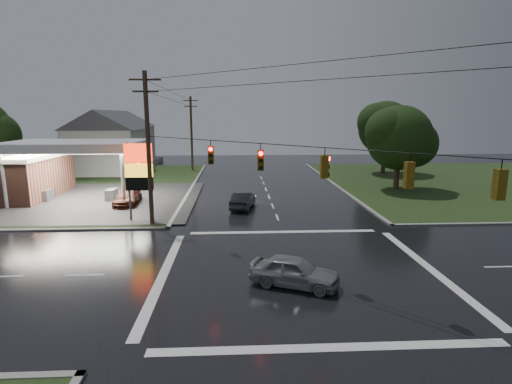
{
  "coord_description": "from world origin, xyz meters",
  "views": [
    {
      "loc": [
        -3.24,
        -19.52,
        8.05
      ],
      "look_at": [
        -1.93,
        6.23,
        3.0
      ],
      "focal_mm": 28.0,
      "sensor_mm": 36.0,
      "label": 1
    }
  ],
  "objects_px": {
    "utility_pole_n": "(191,133)",
    "tree_ne_near": "(401,138)",
    "gas_station": "(3,172)",
    "car_pump": "(128,197)",
    "house_far": "(122,136)",
    "utility_pole_nw": "(148,147)",
    "car_crossing": "(295,271)",
    "car_north": "(243,200)",
    "house_near": "(105,141)",
    "tree_ne_far": "(387,128)",
    "pylon_sign": "(139,169)"
  },
  "relations": [
    {
      "from": "utility_pole_n",
      "to": "tree_ne_near",
      "type": "xyz_separation_m",
      "value": [
        23.64,
        -16.01,
        0.09
      ]
    },
    {
      "from": "gas_station",
      "to": "car_pump",
      "type": "relative_size",
      "value": 5.58
    },
    {
      "from": "house_far",
      "to": "tree_ne_near",
      "type": "relative_size",
      "value": 1.23
    },
    {
      "from": "utility_pole_nw",
      "to": "car_crossing",
      "type": "height_order",
      "value": "utility_pole_nw"
    },
    {
      "from": "tree_ne_near",
      "to": "car_north",
      "type": "distance_m",
      "value": 19.12
    },
    {
      "from": "gas_station",
      "to": "house_near",
      "type": "bearing_deg",
      "value": 73.83
    },
    {
      "from": "gas_station",
      "to": "house_near",
      "type": "xyz_separation_m",
      "value": [
        4.73,
        16.3,
        1.86
      ]
    },
    {
      "from": "utility_pole_n",
      "to": "car_pump",
      "type": "xyz_separation_m",
      "value": [
        -3.5,
        -21.86,
        -4.79
      ]
    },
    {
      "from": "utility_pole_n",
      "to": "house_near",
      "type": "xyz_separation_m",
      "value": [
        -11.45,
        -2.0,
        -1.06
      ]
    },
    {
      "from": "tree_ne_far",
      "to": "house_near",
      "type": "bearing_deg",
      "value": 176.99
    },
    {
      "from": "utility_pole_n",
      "to": "house_far",
      "type": "xyz_separation_m",
      "value": [
        -12.45,
        10.0,
        -1.06
      ]
    },
    {
      "from": "car_pump",
      "to": "gas_station",
      "type": "bearing_deg",
      "value": 162.32
    },
    {
      "from": "pylon_sign",
      "to": "house_near",
      "type": "height_order",
      "value": "house_near"
    },
    {
      "from": "utility_pole_nw",
      "to": "tree_ne_far",
      "type": "height_order",
      "value": "utility_pole_nw"
    },
    {
      "from": "tree_ne_far",
      "to": "car_pump",
      "type": "relative_size",
      "value": 2.09
    },
    {
      "from": "utility_pole_nw",
      "to": "house_near",
      "type": "distance_m",
      "value": 28.9
    },
    {
      "from": "gas_station",
      "to": "pylon_sign",
      "type": "relative_size",
      "value": 4.37
    },
    {
      "from": "gas_station",
      "to": "car_north",
      "type": "height_order",
      "value": "gas_station"
    },
    {
      "from": "house_far",
      "to": "car_crossing",
      "type": "height_order",
      "value": "house_far"
    },
    {
      "from": "pylon_sign",
      "to": "tree_ne_far",
      "type": "bearing_deg",
      "value": 40.35
    },
    {
      "from": "utility_pole_n",
      "to": "tree_ne_far",
      "type": "bearing_deg",
      "value": -8.55
    },
    {
      "from": "tree_ne_near",
      "to": "gas_station",
      "type": "bearing_deg",
      "value": -176.7
    },
    {
      "from": "car_north",
      "to": "house_near",
      "type": "bearing_deg",
      "value": -37.65
    },
    {
      "from": "pylon_sign",
      "to": "tree_ne_far",
      "type": "xyz_separation_m",
      "value": [
        27.65,
        23.49,
        2.17
      ]
    },
    {
      "from": "tree_ne_far",
      "to": "car_pump",
      "type": "height_order",
      "value": "tree_ne_far"
    },
    {
      "from": "house_near",
      "to": "car_pump",
      "type": "relative_size",
      "value": 2.35
    },
    {
      "from": "gas_station",
      "to": "utility_pole_n",
      "type": "height_order",
      "value": "utility_pole_n"
    },
    {
      "from": "gas_station",
      "to": "tree_ne_near",
      "type": "relative_size",
      "value": 2.92
    },
    {
      "from": "house_far",
      "to": "pylon_sign",
      "type": "bearing_deg",
      "value": -73.02
    },
    {
      "from": "car_north",
      "to": "tree_ne_near",
      "type": "bearing_deg",
      "value": -143.01
    },
    {
      "from": "house_near",
      "to": "car_crossing",
      "type": "distance_m",
      "value": 43.14
    },
    {
      "from": "pylon_sign",
      "to": "car_north",
      "type": "distance_m",
      "value": 9.3
    },
    {
      "from": "utility_pole_nw",
      "to": "car_pump",
      "type": "distance_m",
      "value": 9.04
    },
    {
      "from": "house_near",
      "to": "tree_ne_far",
      "type": "relative_size",
      "value": 1.13
    },
    {
      "from": "car_pump",
      "to": "tree_ne_far",
      "type": "bearing_deg",
      "value": 28.64
    },
    {
      "from": "gas_station",
      "to": "car_north",
      "type": "bearing_deg",
      "value": -13.29
    },
    {
      "from": "house_near",
      "to": "tree_ne_far",
      "type": "xyz_separation_m",
      "value": [
        38.1,
        -2.01,
        1.77
      ]
    },
    {
      "from": "gas_station",
      "to": "tree_ne_far",
      "type": "relative_size",
      "value": 2.67
    },
    {
      "from": "utility_pole_nw",
      "to": "house_near",
      "type": "xyz_separation_m",
      "value": [
        -11.45,
        26.5,
        -1.32
      ]
    },
    {
      "from": "utility_pole_nw",
      "to": "utility_pole_n",
      "type": "xyz_separation_m",
      "value": [
        0.0,
        28.5,
        -0.25
      ]
    },
    {
      "from": "car_crossing",
      "to": "utility_pole_n",
      "type": "bearing_deg",
      "value": 36.35
    },
    {
      "from": "tree_ne_far",
      "to": "tree_ne_near",
      "type": "bearing_deg",
      "value": -104.07
    },
    {
      "from": "car_north",
      "to": "gas_station",
      "type": "bearing_deg",
      "value": -1.01
    },
    {
      "from": "house_far",
      "to": "utility_pole_nw",
      "type": "bearing_deg",
      "value": -72.08
    },
    {
      "from": "utility_pole_nw",
      "to": "tree_ne_near",
      "type": "xyz_separation_m",
      "value": [
        23.64,
        12.49,
        -0.16
      ]
    },
    {
      "from": "house_near",
      "to": "tree_ne_far",
      "type": "bearing_deg",
      "value": -3.01
    },
    {
      "from": "gas_station",
      "to": "car_pump",
      "type": "distance_m",
      "value": 13.3
    },
    {
      "from": "gas_station",
      "to": "car_pump",
      "type": "xyz_separation_m",
      "value": [
        12.68,
        -3.56,
        -1.87
      ]
    },
    {
      "from": "gas_station",
      "to": "house_far",
      "type": "height_order",
      "value": "house_far"
    },
    {
      "from": "tree_ne_far",
      "to": "car_north",
      "type": "height_order",
      "value": "tree_ne_far"
    }
  ]
}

